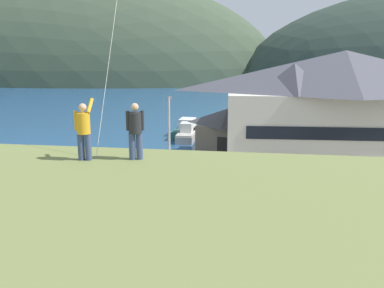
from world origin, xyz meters
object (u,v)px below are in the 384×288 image
at_px(moored_boat_wharfside, 188,129).
at_px(person_companion, 135,129).
at_px(storage_shed_waterside, 227,131).
at_px(parked_car_back_row_left, 82,222).
at_px(moored_boat_outer_mooring, 244,127).
at_px(parked_car_front_row_end, 378,208).
at_px(parking_light_pole, 169,138).
at_px(person_kite_flyer, 84,129).
at_px(storage_shed_near_lot, 23,178).
at_px(parked_car_lone_by_shed, 250,201).
at_px(harbor_lodge, 343,106).
at_px(moored_boat_inner_slip, 187,134).
at_px(wharf_dock, 217,133).

xyz_separation_m(moored_boat_wharfside, person_companion, (4.61, -40.08, 7.69)).
bearing_deg(storage_shed_waterside, parked_car_back_row_left, -107.64).
bearing_deg(moored_boat_outer_mooring, parked_car_back_row_left, -103.88).
xyz_separation_m(parked_car_front_row_end, person_companion, (-11.35, -14.34, 7.35)).
relative_size(parking_light_pole, person_kite_flyer, 3.83).
bearing_deg(parking_light_pole, moored_boat_wharfside, 95.10).
distance_m(storage_shed_near_lot, parked_car_lone_by_shed, 15.00).
xyz_separation_m(harbor_lodge, moored_boat_wharfside, (-16.05, 11.73, -4.86)).
bearing_deg(storage_shed_waterside, person_companion, -91.55).
bearing_deg(person_kite_flyer, parked_car_lone_by_shed, 71.31).
distance_m(storage_shed_waterside, moored_boat_inner_slip, 8.13).
relative_size(storage_shed_waterside, moored_boat_outer_mooring, 1.16).
relative_size(storage_shed_waterside, person_companion, 3.81).
relative_size(moored_boat_inner_slip, parked_car_front_row_end, 1.37).
distance_m(moored_boat_inner_slip, parked_car_front_row_end, 27.63).
height_order(person_kite_flyer, person_companion, person_kite_flyer).
bearing_deg(person_kite_flyer, storage_shed_waterside, 85.69).
xyz_separation_m(storage_shed_waterside, wharf_dock, (-1.84, 8.94, -2.10)).
height_order(parked_car_front_row_end, person_companion, person_companion).
relative_size(moored_boat_outer_mooring, person_kite_flyer, 3.09).
height_order(storage_shed_waterside, wharf_dock, storage_shed_waterside).
relative_size(harbor_lodge, person_companion, 12.91).
distance_m(parked_car_back_row_left, person_companion, 13.42).
bearing_deg(person_kite_flyer, moored_boat_wharfside, 94.37).
height_order(parking_light_pole, person_companion, person_companion).
relative_size(parked_car_back_row_left, parking_light_pole, 0.60).
height_order(storage_shed_waterside, parked_car_back_row_left, storage_shed_waterside).
bearing_deg(parked_car_front_row_end, storage_shed_waterside, 122.19).
bearing_deg(person_kite_flyer, parking_light_pole, 93.55).
distance_m(harbor_lodge, person_kite_flyer, 31.56).
height_order(harbor_lodge, parked_car_lone_by_shed, harbor_lodge).
height_order(moored_boat_wharfside, moored_boat_outer_mooring, same).
height_order(harbor_lodge, parked_car_back_row_left, harbor_lodge).
height_order(parked_car_front_row_end, parked_car_back_row_left, same).
distance_m(moored_boat_outer_mooring, person_kite_flyer, 43.84).
height_order(storage_shed_near_lot, storage_shed_waterside, storage_shed_waterside).
height_order(moored_boat_outer_mooring, parked_car_lone_by_shed, moored_boat_outer_mooring).
distance_m(wharf_dock, person_companion, 40.79).
height_order(parked_car_back_row_left, person_kite_flyer, person_kite_flyer).
bearing_deg(harbor_lodge, person_companion, -111.97).
relative_size(storage_shed_near_lot, moored_boat_wharfside, 1.00).
relative_size(moored_boat_inner_slip, person_kite_flyer, 3.21).
xyz_separation_m(parked_car_lone_by_shed, parking_light_pole, (-6.16, 4.19, 3.13)).
distance_m(moored_boat_inner_slip, person_kite_flyer, 38.30).
relative_size(storage_shed_near_lot, person_kite_flyer, 4.27).
height_order(harbor_lodge, storage_shed_waterside, harbor_lodge).
relative_size(person_kite_flyer, person_companion, 1.07).
distance_m(storage_shed_waterside, person_companion, 31.62).
bearing_deg(parking_light_pole, storage_shed_waterside, 74.08).
bearing_deg(wharf_dock, moored_boat_inner_slip, -138.93).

